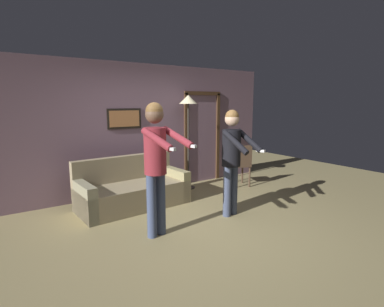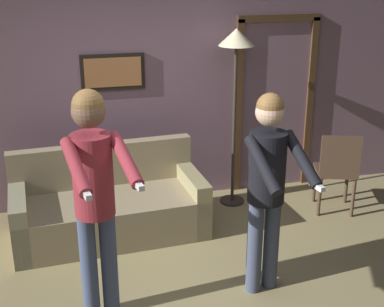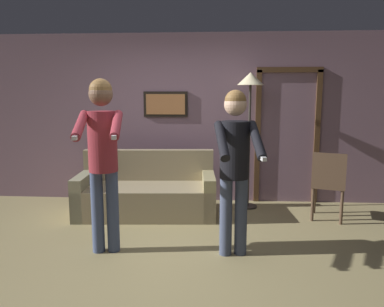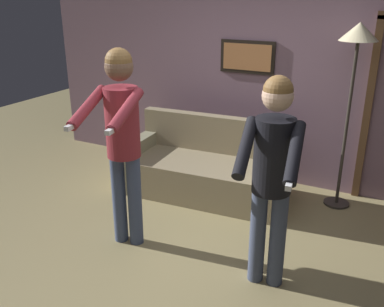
{
  "view_description": "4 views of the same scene",
  "coord_description": "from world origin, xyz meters",
  "px_view_note": "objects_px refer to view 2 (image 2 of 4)",
  "views": [
    {
      "loc": [
        -2.46,
        -3.51,
        1.83
      ],
      "look_at": [
        -0.14,
        -0.07,
        1.12
      ],
      "focal_mm": 28.0,
      "sensor_mm": 36.0,
      "label": 1
    },
    {
      "loc": [
        -0.84,
        -3.62,
        2.7
      ],
      "look_at": [
        0.09,
        0.08,
        1.28
      ],
      "focal_mm": 50.0,
      "sensor_mm": 36.0,
      "label": 2
    },
    {
      "loc": [
        0.51,
        -3.73,
        1.68
      ],
      "look_at": [
        0.26,
        0.07,
        1.07
      ],
      "focal_mm": 35.0,
      "sensor_mm": 36.0,
      "label": 3
    },
    {
      "loc": [
        1.52,
        -2.87,
        2.27
      ],
      "look_at": [
        -0.05,
        0.15,
        0.97
      ],
      "focal_mm": 40.0,
      "sensor_mm": 36.0,
      "label": 4
    }
  ],
  "objects_px": {
    "dining_chair_distant": "(337,168)",
    "couch": "(109,208)",
    "torchiere_lamp": "(236,55)",
    "person_standing_left": "(94,184)",
    "person_standing_right": "(268,177)"
  },
  "relations": [
    {
      "from": "dining_chair_distant",
      "to": "couch",
      "type": "bearing_deg",
      "value": 176.99
    },
    {
      "from": "dining_chair_distant",
      "to": "torchiere_lamp",
      "type": "bearing_deg",
      "value": 152.29
    },
    {
      "from": "person_standing_left",
      "to": "couch",
      "type": "bearing_deg",
      "value": 81.62
    },
    {
      "from": "torchiere_lamp",
      "to": "dining_chair_distant",
      "type": "bearing_deg",
      "value": -27.71
    },
    {
      "from": "couch",
      "to": "dining_chair_distant",
      "type": "bearing_deg",
      "value": -3.01
    },
    {
      "from": "torchiere_lamp",
      "to": "person_standing_right",
      "type": "distance_m",
      "value": 1.86
    },
    {
      "from": "torchiere_lamp",
      "to": "couch",
      "type": "bearing_deg",
      "value": -164.5
    },
    {
      "from": "torchiere_lamp",
      "to": "dining_chair_distant",
      "type": "xyz_separation_m",
      "value": [
        1.01,
        -0.53,
        -1.18
      ]
    },
    {
      "from": "person_standing_left",
      "to": "person_standing_right",
      "type": "height_order",
      "value": "person_standing_left"
    },
    {
      "from": "person_standing_right",
      "to": "dining_chair_distant",
      "type": "xyz_separation_m",
      "value": [
        1.3,
        1.18,
        -0.52
      ]
    },
    {
      "from": "couch",
      "to": "torchiere_lamp",
      "type": "distance_m",
      "value": 2.08
    },
    {
      "from": "couch",
      "to": "dining_chair_distant",
      "type": "height_order",
      "value": "dining_chair_distant"
    },
    {
      "from": "person_standing_left",
      "to": "person_standing_right",
      "type": "bearing_deg",
      "value": 0.85
    },
    {
      "from": "torchiere_lamp",
      "to": "person_standing_right",
      "type": "relative_size",
      "value": 1.15
    },
    {
      "from": "couch",
      "to": "person_standing_right",
      "type": "xyz_separation_m",
      "value": [
        1.16,
        -1.31,
        0.77
      ]
    }
  ]
}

